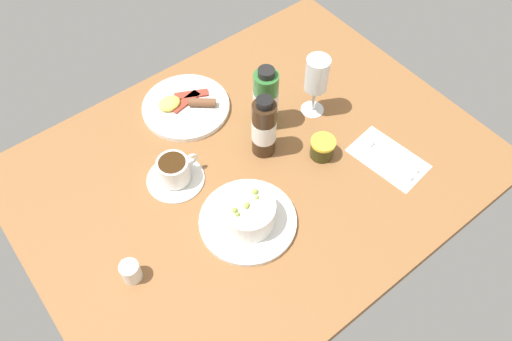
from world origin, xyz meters
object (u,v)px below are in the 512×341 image
(creamer_jug, at_px, (130,271))
(sauce_bottle_brown, at_px, (264,128))
(cutlery_setting, at_px, (387,157))
(breakfast_plate, at_px, (185,106))
(sauce_bottle_green, at_px, (266,99))
(coffee_cup, at_px, (174,172))
(wine_glass, at_px, (317,77))
(porridge_bowl, at_px, (248,215))
(jam_jar, at_px, (322,148))

(creamer_jug, relative_size, sauce_bottle_brown, 0.30)
(sauce_bottle_brown, bearing_deg, cutlery_setting, -42.68)
(cutlery_setting, distance_m, creamer_jug, 0.66)
(cutlery_setting, bearing_deg, breakfast_plate, 124.50)
(sauce_bottle_green, bearing_deg, coffee_cup, -178.01)
(sauce_bottle_brown, bearing_deg, coffee_cup, 165.46)
(wine_glass, bearing_deg, sauce_bottle_green, 160.80)
(porridge_bowl, bearing_deg, creamer_jug, 170.26)
(sauce_bottle_green, distance_m, breakfast_plate, 0.23)
(cutlery_setting, height_order, sauce_bottle_brown, sauce_bottle_brown)
(cutlery_setting, xyz_separation_m, breakfast_plate, (-0.30, 0.44, 0.01))
(sauce_bottle_brown, bearing_deg, jam_jar, -44.62)
(coffee_cup, height_order, wine_glass, wine_glass)
(porridge_bowl, xyz_separation_m, wine_glass, (0.34, 0.16, 0.09))
(cutlery_setting, distance_m, breakfast_plate, 0.53)
(porridge_bowl, height_order, sauce_bottle_brown, sauce_bottle_brown)
(cutlery_setting, bearing_deg, sauce_bottle_green, 121.15)
(cutlery_setting, height_order, creamer_jug, creamer_jug)
(sauce_bottle_brown, relative_size, breakfast_plate, 0.78)
(creamer_jug, bearing_deg, sauce_bottle_green, 18.41)
(sauce_bottle_brown, relative_size, sauce_bottle_green, 0.98)
(creamer_jug, relative_size, breakfast_plate, 0.24)
(cutlery_setting, height_order, jam_jar, jam_jar)
(cutlery_setting, bearing_deg, porridge_bowl, 170.23)
(wine_glass, bearing_deg, sauce_bottle_brown, -172.63)
(porridge_bowl, height_order, wine_glass, wine_glass)
(coffee_cup, relative_size, sauce_bottle_brown, 0.77)
(porridge_bowl, distance_m, sauce_bottle_brown, 0.22)
(porridge_bowl, relative_size, jam_jar, 3.60)
(jam_jar, distance_m, breakfast_plate, 0.38)
(creamer_jug, relative_size, sauce_bottle_green, 0.30)
(jam_jar, relative_size, sauce_bottle_brown, 0.34)
(creamer_jug, bearing_deg, sauce_bottle_brown, 12.49)
(cutlery_setting, bearing_deg, coffee_cup, 149.35)
(sauce_bottle_green, bearing_deg, creamer_jug, -161.59)
(porridge_bowl, bearing_deg, cutlery_setting, -9.77)
(wine_glass, bearing_deg, coffee_cup, 175.24)
(sauce_bottle_brown, xyz_separation_m, breakfast_plate, (-0.08, 0.23, -0.07))
(cutlery_setting, xyz_separation_m, jam_jar, (-0.12, 0.11, 0.02))
(jam_jar, relative_size, sauce_bottle_green, 0.33)
(porridge_bowl, bearing_deg, coffee_cup, 107.93)
(cutlery_setting, bearing_deg, jam_jar, 139.05)
(cutlery_setting, xyz_separation_m, coffee_cup, (-0.45, 0.26, 0.03))
(creamer_jug, bearing_deg, cutlery_setting, -9.76)
(breakfast_plate, bearing_deg, cutlery_setting, -55.50)
(coffee_cup, xyz_separation_m, creamer_jug, (-0.21, -0.15, -0.01))
(porridge_bowl, xyz_separation_m, creamer_jug, (-0.27, 0.05, -0.01))
(sauce_bottle_brown, bearing_deg, breakfast_plate, 108.53)
(sauce_bottle_green, bearing_deg, sauce_bottle_brown, -131.15)
(breakfast_plate, bearing_deg, jam_jar, -61.64)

